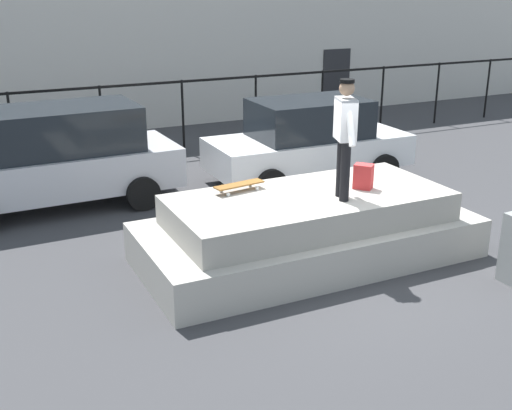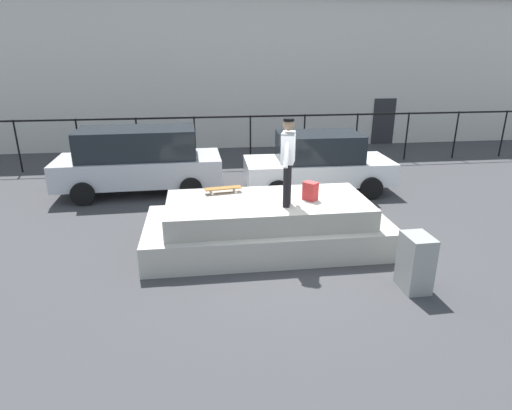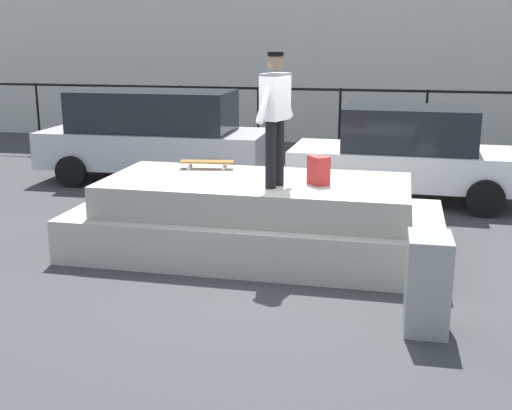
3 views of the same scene
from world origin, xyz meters
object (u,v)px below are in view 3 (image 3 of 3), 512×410
object	(u,v)px
car_white_sedan_mid	(408,154)
utility_box	(428,283)
car_silver_hatchback_near	(154,134)
skateboard	(207,162)
skateboarder	(275,110)
backpack	(319,170)

from	to	relation	value
car_white_sedan_mid	utility_box	bearing A→B (deg)	-87.91
car_white_sedan_mid	car_silver_hatchback_near	bearing A→B (deg)	173.51
skateboard	skateboarder	bearing A→B (deg)	-38.05
skateboarder	utility_box	xyz separation A→B (m)	(1.96, -1.75, -1.55)
skateboard	utility_box	distance (m)	4.24
skateboarder	car_white_sedan_mid	xyz separation A→B (m)	(1.75, 3.97, -1.18)
car_silver_hatchback_near	utility_box	size ratio (longest dim) A/B	4.66
backpack	car_silver_hatchback_near	size ratio (longest dim) A/B	0.08
backpack	skateboarder	bearing A→B (deg)	74.55
skateboard	backpack	world-z (taller)	backpack
backpack	car_silver_hatchback_near	xyz separation A→B (m)	(-4.03, 4.31, -0.25)
backpack	utility_box	xyz separation A→B (m)	(1.41, -2.01, -0.73)
skateboard	utility_box	size ratio (longest dim) A/B	0.81
skateboard	car_white_sedan_mid	bearing A→B (deg)	45.27
skateboard	car_white_sedan_mid	xyz separation A→B (m)	(2.98, 3.01, -0.27)
car_white_sedan_mid	skateboard	bearing A→B (deg)	-134.73
utility_box	skateboard	bearing A→B (deg)	138.14
skateboard	car_silver_hatchback_near	distance (m)	4.25
backpack	skateboard	bearing A→B (deg)	27.81
backpack	car_white_sedan_mid	bearing A→B (deg)	-58.50
backpack	car_white_sedan_mid	size ratio (longest dim) A/B	0.09
skateboarder	backpack	world-z (taller)	skateboarder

